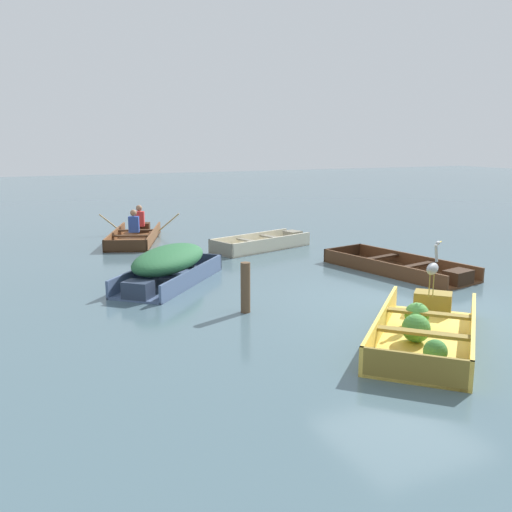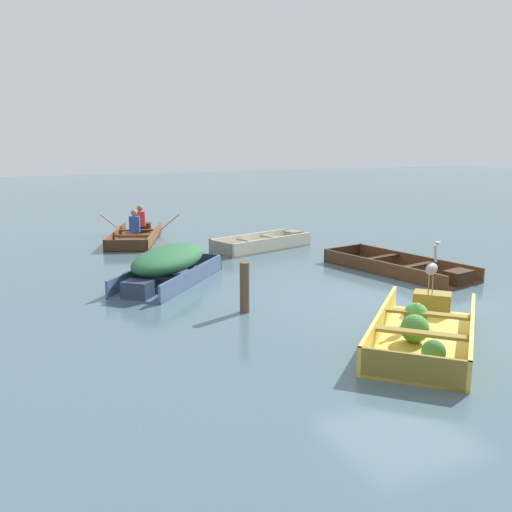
# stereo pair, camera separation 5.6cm
# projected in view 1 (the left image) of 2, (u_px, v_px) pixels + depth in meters

# --- Properties ---
(ground_plane) EXTENTS (80.00, 80.00, 0.00)m
(ground_plane) POSITION_uv_depth(u_px,v_px,m) (406.00, 304.00, 9.76)
(ground_plane) COLOR #47606B
(dinghy_yellow_foreground) EXTENTS (3.07, 3.05, 0.43)m
(dinghy_yellow_foreground) POSITION_uv_depth(u_px,v_px,m) (425.00, 329.00, 8.01)
(dinghy_yellow_foreground) COLOR #E5BC47
(dinghy_yellow_foreground) RESTS_ON ground
(skiff_dark_varnish_near_moored) EXTENTS (1.84, 3.49, 0.30)m
(skiff_dark_varnish_near_moored) POSITION_uv_depth(u_px,v_px,m) (403.00, 268.00, 12.06)
(skiff_dark_varnish_near_moored) COLOR #4C2D19
(skiff_dark_varnish_near_moored) RESTS_ON ground
(skiff_slate_blue_mid_moored) EXTENTS (2.72, 2.83, 0.73)m
(skiff_slate_blue_mid_moored) POSITION_uv_depth(u_px,v_px,m) (169.00, 263.00, 11.09)
(skiff_slate_blue_mid_moored) COLOR #475B7F
(skiff_slate_blue_mid_moored) RESTS_ON ground
(skiff_cream_far_moored) EXTENTS (2.84, 1.67, 0.35)m
(skiff_cream_far_moored) POSITION_uv_depth(u_px,v_px,m) (264.00, 244.00, 14.77)
(skiff_cream_far_moored) COLOR beige
(skiff_cream_far_moored) RESTS_ON ground
(rowboat_wooden_brown_with_crew) EXTENTS (2.61, 3.39, 0.88)m
(rowboat_wooden_brown_with_crew) POSITION_uv_depth(u_px,v_px,m) (135.00, 234.00, 15.98)
(rowboat_wooden_brown_with_crew) COLOR brown
(rowboat_wooden_brown_with_crew) RESTS_ON ground
(heron_on_dinghy) EXTENTS (0.44, 0.28, 0.84)m
(heron_on_dinghy) POSITION_uv_depth(u_px,v_px,m) (433.00, 267.00, 8.54)
(heron_on_dinghy) COLOR olive
(heron_on_dinghy) RESTS_ON dinghy_yellow_foreground
(mooring_post) EXTENTS (0.16, 0.16, 0.83)m
(mooring_post) POSITION_uv_depth(u_px,v_px,m) (245.00, 288.00, 9.23)
(mooring_post) COLOR brown
(mooring_post) RESTS_ON ground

